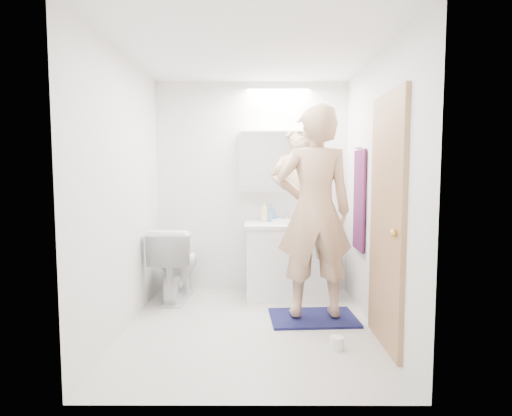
{
  "coord_description": "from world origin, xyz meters",
  "views": [
    {
      "loc": [
        0.06,
        -3.67,
        1.4
      ],
      "look_at": [
        0.05,
        0.25,
        1.05
      ],
      "focal_mm": 29.79,
      "sensor_mm": 36.0,
      "label": 1
    }
  ],
  "objects_px": {
    "medicine_cabinet": "(278,161)",
    "person": "(314,212)",
    "vanity_cabinet": "(288,262)",
    "toilet_paper_roll": "(337,343)",
    "soap_bottle_b": "(271,213)",
    "toothbrush_cup": "(303,218)",
    "toilet": "(176,263)",
    "soap_bottle_a": "(264,211)"
  },
  "relations": [
    {
      "from": "person",
      "to": "soap_bottle_b",
      "type": "distance_m",
      "value": 1.0
    },
    {
      "from": "toilet",
      "to": "soap_bottle_b",
      "type": "height_order",
      "value": "soap_bottle_b"
    },
    {
      "from": "person",
      "to": "soap_bottle_b",
      "type": "height_order",
      "value": "person"
    },
    {
      "from": "medicine_cabinet",
      "to": "person",
      "type": "relative_size",
      "value": 0.45
    },
    {
      "from": "vanity_cabinet",
      "to": "soap_bottle_b",
      "type": "relative_size",
      "value": 4.7
    },
    {
      "from": "vanity_cabinet",
      "to": "medicine_cabinet",
      "type": "xyz_separation_m",
      "value": [
        -0.1,
        0.21,
        1.11
      ]
    },
    {
      "from": "person",
      "to": "toilet_paper_roll",
      "type": "distance_m",
      "value": 1.19
    },
    {
      "from": "vanity_cabinet",
      "to": "toothbrush_cup",
      "type": "distance_m",
      "value": 0.53
    },
    {
      "from": "toilet",
      "to": "soap_bottle_a",
      "type": "bearing_deg",
      "value": -161.23
    },
    {
      "from": "toothbrush_cup",
      "to": "toilet",
      "type": "bearing_deg",
      "value": -168.94
    },
    {
      "from": "medicine_cabinet",
      "to": "toothbrush_cup",
      "type": "bearing_deg",
      "value": -9.89
    },
    {
      "from": "toothbrush_cup",
      "to": "toilet_paper_roll",
      "type": "distance_m",
      "value": 1.78
    },
    {
      "from": "medicine_cabinet",
      "to": "toilet",
      "type": "bearing_deg",
      "value": -163.82
    },
    {
      "from": "toilet_paper_roll",
      "to": "soap_bottle_a",
      "type": "bearing_deg",
      "value": 109.09
    },
    {
      "from": "toothbrush_cup",
      "to": "medicine_cabinet",
      "type": "bearing_deg",
      "value": 170.11
    },
    {
      "from": "vanity_cabinet",
      "to": "toilet_paper_roll",
      "type": "relative_size",
      "value": 8.18
    },
    {
      "from": "medicine_cabinet",
      "to": "person",
      "type": "distance_m",
      "value": 1.1
    },
    {
      "from": "medicine_cabinet",
      "to": "toothbrush_cup",
      "type": "distance_m",
      "value": 0.7
    },
    {
      "from": "toothbrush_cup",
      "to": "toilet_paper_roll",
      "type": "bearing_deg",
      "value": -86.52
    },
    {
      "from": "soap_bottle_a",
      "to": "toothbrush_cup",
      "type": "bearing_deg",
      "value": 1.28
    },
    {
      "from": "person",
      "to": "soap_bottle_a",
      "type": "distance_m",
      "value": 1.0
    },
    {
      "from": "soap_bottle_a",
      "to": "soap_bottle_b",
      "type": "relative_size",
      "value": 1.19
    },
    {
      "from": "toilet_paper_roll",
      "to": "soap_bottle_b",
      "type": "bearing_deg",
      "value": 106.2
    },
    {
      "from": "toilet",
      "to": "toothbrush_cup",
      "type": "xyz_separation_m",
      "value": [
        1.41,
        0.28,
        0.46
      ]
    },
    {
      "from": "medicine_cabinet",
      "to": "toothbrush_cup",
      "type": "relative_size",
      "value": 9.98
    },
    {
      "from": "person",
      "to": "toilet_paper_roll",
      "type": "bearing_deg",
      "value": 94.39
    },
    {
      "from": "vanity_cabinet",
      "to": "soap_bottle_a",
      "type": "bearing_deg",
      "value": 150.02
    },
    {
      "from": "soap_bottle_a",
      "to": "toilet_paper_roll",
      "type": "height_order",
      "value": "soap_bottle_a"
    },
    {
      "from": "person",
      "to": "soap_bottle_b",
      "type": "xyz_separation_m",
      "value": [
        -0.37,
        0.92,
        -0.1
      ]
    },
    {
      "from": "toilet",
      "to": "soap_bottle_a",
      "type": "distance_m",
      "value": 1.13
    },
    {
      "from": "soap_bottle_a",
      "to": "person",
      "type": "bearing_deg",
      "value": -63.17
    },
    {
      "from": "medicine_cabinet",
      "to": "toilet_paper_roll",
      "type": "relative_size",
      "value": 8.0
    },
    {
      "from": "vanity_cabinet",
      "to": "toilet",
      "type": "xyz_separation_m",
      "value": [
        -1.22,
        -0.12,
        0.01
      ]
    },
    {
      "from": "medicine_cabinet",
      "to": "toilet",
      "type": "height_order",
      "value": "medicine_cabinet"
    },
    {
      "from": "medicine_cabinet",
      "to": "soap_bottle_b",
      "type": "relative_size",
      "value": 4.59
    },
    {
      "from": "vanity_cabinet",
      "to": "soap_bottle_a",
      "type": "distance_m",
      "value": 0.62
    },
    {
      "from": "soap_bottle_b",
      "to": "toilet_paper_roll",
      "type": "height_order",
      "value": "soap_bottle_b"
    },
    {
      "from": "person",
      "to": "soap_bottle_b",
      "type": "relative_size",
      "value": 10.13
    },
    {
      "from": "soap_bottle_b",
      "to": "toothbrush_cup",
      "type": "distance_m",
      "value": 0.37
    },
    {
      "from": "toothbrush_cup",
      "to": "toilet_paper_roll",
      "type": "height_order",
      "value": "toothbrush_cup"
    },
    {
      "from": "medicine_cabinet",
      "to": "person",
      "type": "bearing_deg",
      "value": -73.02
    },
    {
      "from": "person",
      "to": "toothbrush_cup",
      "type": "relative_size",
      "value": 22.0
    }
  ]
}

